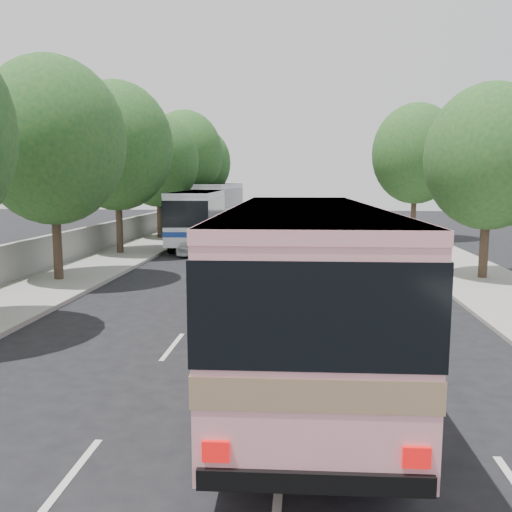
# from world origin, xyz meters

# --- Properties ---
(ground) EXTENTS (120.00, 120.00, 0.00)m
(ground) POSITION_xyz_m (0.00, 0.00, 0.00)
(ground) COLOR black
(ground) RESTS_ON ground
(sidewalk_left) EXTENTS (4.00, 90.00, 0.15)m
(sidewalk_left) POSITION_xyz_m (-8.50, 20.00, 0.07)
(sidewalk_left) COLOR #9E998E
(sidewalk_left) RESTS_ON ground
(sidewalk_right) EXTENTS (4.00, 90.00, 0.12)m
(sidewalk_right) POSITION_xyz_m (8.50, 20.00, 0.06)
(sidewalk_right) COLOR #9E998E
(sidewalk_right) RESTS_ON ground
(low_wall) EXTENTS (0.30, 90.00, 1.50)m
(low_wall) POSITION_xyz_m (-10.30, 20.00, 0.90)
(low_wall) COLOR #9E998E
(low_wall) RESTS_ON sidewalk_left
(tree_left_b) EXTENTS (5.70, 5.70, 8.88)m
(tree_left_b) POSITION_xyz_m (-8.42, 5.94, 5.82)
(tree_left_b) COLOR #38281E
(tree_left_b) RESTS_ON ground
(tree_left_c) EXTENTS (6.00, 6.00, 9.35)m
(tree_left_c) POSITION_xyz_m (-8.62, 13.94, 6.12)
(tree_left_c) COLOR #38281E
(tree_left_c) RESTS_ON ground
(tree_left_d) EXTENTS (5.52, 5.52, 8.60)m
(tree_left_d) POSITION_xyz_m (-8.52, 21.94, 5.63)
(tree_left_d) COLOR #38281E
(tree_left_d) RESTS_ON ground
(tree_left_e) EXTENTS (6.30, 6.30, 9.82)m
(tree_left_e) POSITION_xyz_m (-8.42, 29.94, 6.43)
(tree_left_e) COLOR #38281E
(tree_left_e) RESTS_ON ground
(tree_left_f) EXTENTS (5.88, 5.88, 9.16)m
(tree_left_f) POSITION_xyz_m (-8.62, 37.94, 6.00)
(tree_left_f) COLOR #38281E
(tree_left_f) RESTS_ON ground
(tree_right_near) EXTENTS (5.10, 5.10, 7.95)m
(tree_right_near) POSITION_xyz_m (8.78, 7.94, 5.20)
(tree_right_near) COLOR #38281E
(tree_right_near) RESTS_ON ground
(tree_right_far) EXTENTS (6.00, 6.00, 9.35)m
(tree_right_far) POSITION_xyz_m (9.08, 23.94, 6.12)
(tree_right_far) COLOR #38281E
(tree_right_far) RESTS_ON ground
(pink_bus) EXTENTS (3.13, 11.23, 3.56)m
(pink_bus) POSITION_xyz_m (1.30, -3.45, 2.22)
(pink_bus) COLOR #FFA4AE
(pink_bus) RESTS_ON ground
(pink_taxi) EXTENTS (1.97, 4.28, 1.42)m
(pink_taxi) POSITION_xyz_m (-1.22, 3.00, 0.71)
(pink_taxi) COLOR #EF1482
(pink_taxi) RESTS_ON ground
(white_pickup) EXTENTS (2.60, 5.78, 1.65)m
(white_pickup) POSITION_xyz_m (-4.41, 15.64, 0.82)
(white_pickup) COLOR white
(white_pickup) RESTS_ON ground
(tour_coach_front) EXTENTS (3.23, 11.51, 3.40)m
(tour_coach_front) POSITION_xyz_m (-5.28, 18.96, 2.05)
(tour_coach_front) COLOR silver
(tour_coach_front) RESTS_ON ground
(tour_coach_rear) EXTENTS (3.02, 12.67, 3.77)m
(tour_coach_rear) POSITION_xyz_m (-6.30, 33.69, 2.27)
(tour_coach_rear) COLOR silver
(tour_coach_rear) RESTS_ON ground
(taxi_roof_sign) EXTENTS (0.56, 0.22, 0.18)m
(taxi_roof_sign) POSITION_xyz_m (-1.22, 3.00, 1.51)
(taxi_roof_sign) COLOR silver
(taxi_roof_sign) RESTS_ON pink_taxi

